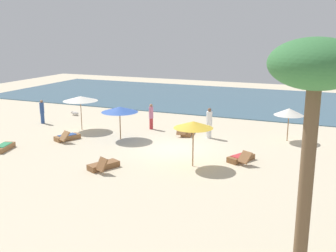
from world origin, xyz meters
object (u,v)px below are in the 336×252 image
umbrella_1 (193,125)px  person_1 (209,123)px  lounger_2 (241,158)px  lounger_4 (103,166)px  umbrella_3 (289,112)px  palm_1 (315,76)px  umbrella_0 (120,109)px  umbrella_2 (80,99)px  person_4 (151,116)px  dog (75,113)px  lounger_3 (187,132)px  lounger_6 (67,137)px  lounger_0 (2,147)px  person_3 (42,111)px

umbrella_1 → person_1: size_ratio=1.20×
lounger_2 → lounger_4: 6.84m
umbrella_3 → palm_1: 14.50m
umbrella_0 → umbrella_3: size_ratio=1.12×
umbrella_2 → person_4: bearing=24.8°
umbrella_2 → lounger_2: (11.18, -2.44, -1.90)m
lounger_2 → dog: (-14.29, 6.02, -0.01)m
umbrella_1 → dog: (-12.28, 7.64, -1.89)m
lounger_3 → person_4: (-2.69, 0.48, 0.70)m
umbrella_0 → dog: size_ratio=3.13×
person_4 → dog: bearing=167.1°
dog → lounger_6: bearing=-58.2°
umbrella_3 → lounger_6: 13.22m
umbrella_0 → palm_1: (11.27, -10.46, 3.56)m
lounger_0 → lounger_6: size_ratio=1.01×
umbrella_1 → dog: 14.59m
lounger_3 → umbrella_3: bearing=9.1°
person_3 → palm_1: size_ratio=0.26×
lounger_4 → person_3: (-9.03, 6.60, 0.68)m
person_4 → person_3: bearing=-169.6°
lounger_0 → lounger_2: lounger_2 is taller
lounger_3 → lounger_0: bearing=-139.1°
lounger_0 → lounger_2: 12.88m
umbrella_1 → lounger_2: (2.01, 1.62, -1.88)m
palm_1 → person_3: bearing=146.9°
umbrella_2 → dog: size_ratio=3.23×
umbrella_2 → dog: 5.11m
lounger_6 → dog: bearing=121.8°
umbrella_0 → umbrella_3: umbrella_0 is taller
umbrella_2 → person_1: 8.52m
umbrella_3 → lounger_2: size_ratio=1.11×
palm_1 → person_1: bearing=116.7°
umbrella_1 → lounger_0: 10.76m
lounger_3 → person_4: size_ratio=1.04×
umbrella_1 → umbrella_0: bearing=152.0°
lounger_4 → person_1: person_1 is taller
lounger_3 → person_1: size_ratio=0.95×
lounger_6 → person_3: size_ratio=1.07×
lounger_2 → dog: lounger_2 is taller
lounger_6 → umbrella_1: bearing=-10.3°
umbrella_2 → person_3: (-3.62, 0.50, -1.23)m
umbrella_1 → lounger_2: umbrella_1 is taller
lounger_0 → person_1: bearing=35.5°
umbrella_0 → lounger_0: umbrella_0 is taller
lounger_4 → person_4: 8.15m
umbrella_0 → lounger_6: bearing=-152.5°
palm_1 → dog: size_ratio=8.99×
umbrella_3 → person_3: (-16.46, -1.90, -0.91)m
umbrella_2 → person_3: size_ratio=1.36×
lounger_3 → dog: lounger_3 is taller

